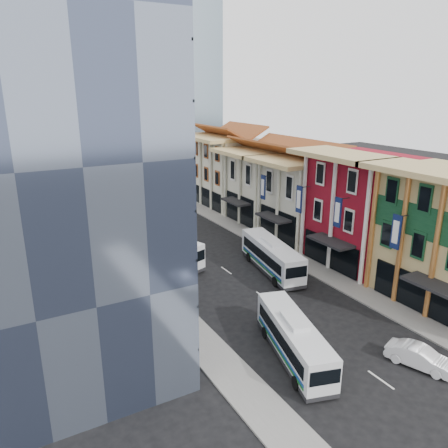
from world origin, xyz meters
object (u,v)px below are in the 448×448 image
bus_right (272,255)px  sedan_right (420,357)px  bus_left_near (294,338)px  office_tower (44,140)px  bus_left_far (162,248)px

bus_right → sedan_right: bearing=-81.9°
bus_left_near → sedan_right: (7.07, -5.13, -0.85)m
office_tower → sedan_right: office_tower is taller
bus_right → bus_left_near: bearing=-109.3°
bus_left_far → sedan_right: size_ratio=2.43×
office_tower → sedan_right: (20.48, -18.25, -14.25)m
bus_left_near → sedan_right: bus_left_near is taller
bus_left_near → bus_left_far: 21.59m
bus_left_near → office_tower: bearing=151.5°
bus_left_far → bus_left_near: bearing=-105.4°
office_tower → bus_left_near: office_tower is taller
bus_left_near → bus_left_far: (-1.56, 21.54, 0.17)m
bus_left_far → sedan_right: bus_left_far is taller
bus_left_far → bus_right: bus_left_far is taller
office_tower → bus_left_near: (13.41, -13.11, -13.40)m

